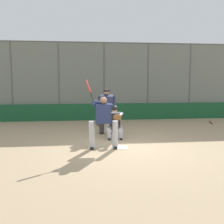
{
  "coord_description": "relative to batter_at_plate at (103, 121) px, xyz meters",
  "views": [
    {
      "loc": [
        1.25,
        8.23,
        2.19
      ],
      "look_at": [
        0.17,
        -1.0,
        1.05
      ],
      "focal_mm": 42.0,
      "sensor_mm": 36.0,
      "label": 1
    }
  ],
  "objects": [
    {
      "name": "ground_plane",
      "position": [
        -0.58,
        -0.06,
        -0.91
      ],
      "size": [
        160.0,
        160.0,
        0.0
      ],
      "primitive_type": "plane",
      "color": "tan"
    },
    {
      "name": "home_plate_marker",
      "position": [
        -0.58,
        -0.06,
        -0.9
      ],
      "size": [
        0.43,
        0.43,
        0.01
      ],
      "primitive_type": "cube",
      "color": "white",
      "rests_on": "ground_plane"
    },
    {
      "name": "backstop_fence",
      "position": [
        -0.58,
        -6.18,
        1.29
      ],
      "size": [
        19.6,
        0.08,
        4.22
      ],
      "color": "#515651",
      "rests_on": "ground_plane"
    },
    {
      "name": "padding_wall",
      "position": [
        -0.58,
        -6.08,
        -0.46
      ],
      "size": [
        19.13,
        0.18,
        0.89
      ],
      "primitive_type": "cube",
      "color": "#19512D",
      "rests_on": "ground_plane"
    },
    {
      "name": "bleachers_beyond",
      "position": [
        2.23,
        -8.68,
        -0.42
      ],
      "size": [
        13.67,
        2.5,
        1.48
      ],
      "color": "slate",
      "rests_on": "ground_plane"
    },
    {
      "name": "batter_at_plate",
      "position": [
        0.0,
        0.0,
        0.0
      ],
      "size": [
        1.03,
        0.62,
        2.2
      ],
      "rotation": [
        0.0,
        0.0,
        -0.03
      ],
      "color": "#B7B7BC",
      "rests_on": "ground_plane"
    },
    {
      "name": "catcher_behind_plate",
      "position": [
        -0.55,
        -1.39,
        -0.26
      ],
      "size": [
        0.66,
        0.78,
        1.24
      ],
      "rotation": [
        0.0,
        0.0,
        -0.06
      ],
      "color": "#B7B7BC",
      "rests_on": "ground_plane"
    },
    {
      "name": "umpire_home",
      "position": [
        -0.34,
        -2.27,
        0.07
      ],
      "size": [
        0.74,
        0.49,
        1.82
      ],
      "rotation": [
        0.0,
        0.0,
        -0.09
      ],
      "color": "#333333",
      "rests_on": "ground_plane"
    },
    {
      "name": "spare_bat_near_backstop",
      "position": [
        -5.9,
        -4.44,
        -0.87
      ],
      "size": [
        0.32,
        0.84,
        0.07
      ],
      "rotation": [
        0.0,
        0.0,
        4.4
      ],
      "color": "black",
      "rests_on": "ground_plane"
    },
    {
      "name": "fielding_glove_on_dirt",
      "position": [
        -0.18,
        -4.36,
        -0.85
      ],
      "size": [
        0.33,
        0.25,
        0.12
      ],
      "color": "brown",
      "rests_on": "ground_plane"
    }
  ]
}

